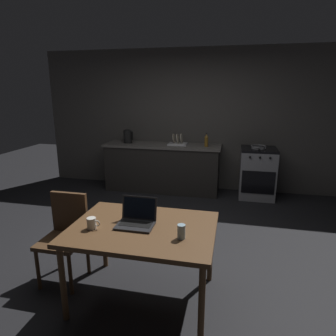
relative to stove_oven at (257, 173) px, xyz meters
The scene contains 13 objects.
ground_plane 2.44m from the stove_oven, 121.32° to the right, with size 12.00×12.00×0.00m, color black.
back_wall 1.33m from the stove_oven, 159.58° to the left, with size 6.40×0.10×2.61m, color #4D4A46.
kitchen_counter 1.73m from the stove_oven, behind, with size 2.16×0.64×0.89m.
stove_oven is the anchor object (origin of this frame).
dining_table 3.24m from the stove_oven, 111.27° to the right, with size 1.24×0.91×0.71m.
chair 3.51m from the stove_oven, 125.20° to the right, with size 0.40×0.40×0.87m.
laptop 3.25m from the stove_oven, 112.50° to the right, with size 0.32×0.26×0.22m.
electric_kettle 2.47m from the stove_oven, behind, with size 0.18×0.16×0.26m.
bottle 1.07m from the stove_oven, behind, with size 0.06×0.06×0.25m.
frying_pan 0.47m from the stove_oven, 118.54° to the right, with size 0.26×0.43×0.05m.
coffee_mug 3.53m from the stove_oven, 116.71° to the right, with size 0.12×0.08×0.10m.
drinking_glass 3.27m from the stove_oven, 104.45° to the right, with size 0.06×0.06×0.12m.
dish_rack 1.52m from the stove_oven, behind, with size 0.34×0.26×0.21m.
Camera 1 is at (0.79, -3.18, 1.85)m, focal length 31.36 mm.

